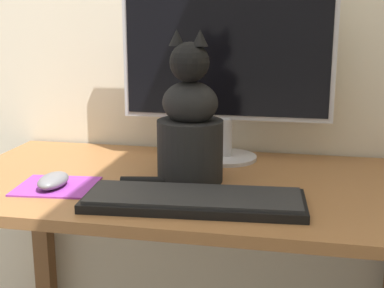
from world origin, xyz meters
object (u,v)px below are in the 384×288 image
Objects in this scene: keyboard at (194,200)px; computer_mouse_left at (53,181)px; monitor at (226,61)px; cat at (189,126)px.

computer_mouse_left reaches higher than keyboard.
keyboard is (-0.01, -0.37, -0.25)m from monitor.
monitor reaches higher than cat.
cat is at bearing 23.91° from computer_mouse_left.
keyboard is 1.33× the size of cat.
keyboard is at bearing -91.82° from monitor.
monitor is 1.19× the size of keyboard.
cat reaches higher than keyboard.
monitor is at bearing 43.80° from computer_mouse_left.
cat is at bearing 100.50° from keyboard.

